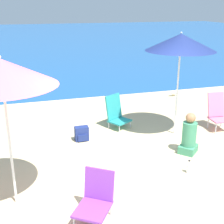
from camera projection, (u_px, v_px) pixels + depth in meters
name	position (u px, v px, depth m)	size (l,w,h in m)	color
ground_plane	(144.00, 183.00, 5.28)	(60.00, 60.00, 0.00)	#D1BA89
sea_water	(37.00, 37.00, 28.13)	(60.00, 40.00, 0.01)	#1E5699
beach_umbrella_pink	(1.00, 73.00, 4.11)	(1.50, 1.50, 2.25)	white
beach_umbrella_navy	(181.00, 42.00, 6.63)	(1.52, 1.52, 2.32)	white
beach_chair_teal	(116.00, 113.00, 7.60)	(0.65, 0.65, 0.80)	silver
beach_chair_purple	(96.00, 197.00, 4.36)	(0.69, 0.72, 0.68)	silver
beach_chair_pink	(217.00, 111.00, 7.48)	(0.45, 0.55, 0.87)	silver
person_seated_far	(189.00, 136.00, 6.27)	(0.48, 0.48, 0.85)	#3F8C66
backpack_navy	(82.00, 134.00, 6.89)	(0.30, 0.20, 0.33)	navy
water_bottle	(189.00, 168.00, 5.58)	(0.08, 0.08, 0.25)	silver
seagull	(174.00, 92.00, 10.21)	(0.27, 0.11, 0.23)	gold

